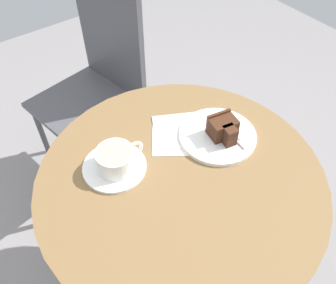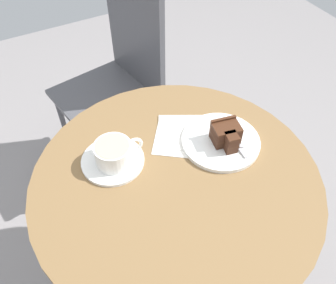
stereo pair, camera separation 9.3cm
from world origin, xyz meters
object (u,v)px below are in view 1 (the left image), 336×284
object	(u,v)px
saucer	(115,167)
cake_slice	(223,128)
fork	(235,136)
cafe_chair	(99,78)
coffee_cup	(116,159)
cake_plate	(218,136)
napkin	(179,133)
teaspoon	(127,155)

from	to	relation	value
saucer	cake_slice	bearing A→B (deg)	-16.58
fork	cafe_chair	distance (m)	0.73
coffee_cup	cake_plate	bearing A→B (deg)	-13.95
napkin	fork	bearing A→B (deg)	-44.62
saucer	cake_plate	distance (m)	0.30
teaspoon	fork	size ratio (longest dim) A/B	0.55
coffee_cup	fork	world-z (taller)	coffee_cup
teaspoon	coffee_cup	bearing A→B (deg)	-106.30
teaspoon	cake_plate	bearing A→B (deg)	31.15
napkin	cafe_chair	world-z (taller)	cafe_chair
saucer	teaspoon	xyz separation A→B (m)	(0.04, 0.01, 0.01)
cake_slice	cafe_chair	distance (m)	0.71
cake_plate	cafe_chair	world-z (taller)	cafe_chair
teaspoon	napkin	bearing A→B (deg)	46.55
cake_plate	cake_slice	xyz separation A→B (m)	(0.01, -0.01, 0.03)
cake_slice	fork	size ratio (longest dim) A/B	0.65
teaspoon	cake_plate	world-z (taller)	teaspoon
fork	coffee_cup	bearing A→B (deg)	-104.85
teaspoon	cake_slice	size ratio (longest dim) A/B	0.85
cake_plate	fork	world-z (taller)	fork
cake_plate	teaspoon	bearing A→B (deg)	160.54
napkin	cafe_chair	xyz separation A→B (m)	(0.04, 0.59, -0.19)
teaspoon	fork	world-z (taller)	fork
napkin	saucer	bearing A→B (deg)	179.30
teaspoon	napkin	xyz separation A→B (m)	(0.16, -0.01, -0.01)
saucer	teaspoon	bearing A→B (deg)	11.91
coffee_cup	cake_plate	xyz separation A→B (m)	(0.28, -0.07, -0.03)
cake_plate	fork	size ratio (longest dim) A/B	1.57
saucer	fork	world-z (taller)	fork
saucer	cake_slice	distance (m)	0.31
coffee_cup	cafe_chair	bearing A→B (deg)	67.58
cafe_chair	teaspoon	bearing A→B (deg)	-29.78
coffee_cup	fork	xyz separation A→B (m)	(0.31, -0.11, -0.03)
cake_slice	cafe_chair	world-z (taller)	cafe_chair
cake_plate	cake_slice	bearing A→B (deg)	-56.66
fork	cafe_chair	world-z (taller)	cafe_chair
teaspoon	cafe_chair	bearing A→B (deg)	120.91
saucer	cake_plate	world-z (taller)	cake_plate
napkin	cafe_chair	distance (m)	0.62
fork	napkin	world-z (taller)	fork
cake_plate	napkin	world-z (taller)	cake_plate
teaspoon	napkin	distance (m)	0.17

